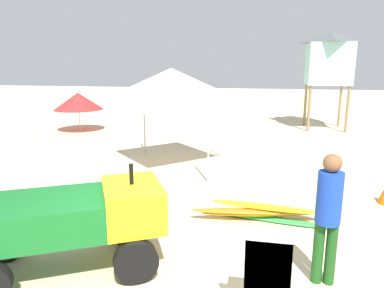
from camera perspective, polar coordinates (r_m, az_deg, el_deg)
The scene contains 7 objects.
utility_cart at distance 5.30m, azimuth -18.33°, elevation -11.23°, with size 2.81×2.27×1.50m.
stacked_plastic_chairs at distance 4.14m, azimuth 11.98°, elevation -19.30°, with size 0.48×0.48×1.20m.
surfboard_pile at distance 6.90m, azimuth 10.99°, elevation -10.74°, with size 2.59×0.74×0.32m.
lifeguard_near_left at distance 4.97m, azimuth 21.02°, elevation -9.94°, with size 0.32×0.32×1.79m.
popup_canopy at distance 9.92m, azimuth -3.35°, elevation 9.87°, with size 2.53×2.53×2.77m.
lifeguard_tower at distance 17.06m, azimuth 21.16°, elevation 12.67°, with size 1.98×1.98×4.23m.
beach_umbrella_left at distance 16.20m, azimuth -17.80°, elevation 6.57°, with size 2.09×2.09×1.68m.
Camera 1 is at (1.46, -3.69, 2.88)m, focal length 33.21 mm.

